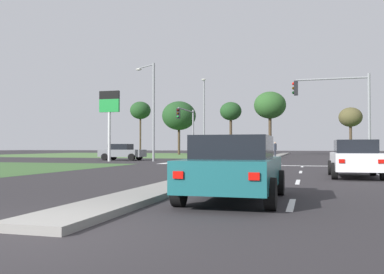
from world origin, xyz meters
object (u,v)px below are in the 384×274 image
object	(u,v)px
traffic_signal_near_right	(341,103)
treeline_second	(179,116)
treeline_near	(140,111)
treeline_third	(231,112)
car_beige_third	(251,150)
street_lamp_second	(152,106)
fuel_price_totem	(109,110)
street_lamp_third	(204,114)
traffic_signal_far_left	(187,123)
car_grey_near	(122,152)
car_teal_fourth	(234,167)
treeline_fourth	(270,106)
treeline_fifth	(350,118)
pedestrian_at_median	(275,148)
car_white_second	(355,158)

from	to	relation	value
traffic_signal_near_right	treeline_second	distance (m)	40.90
treeline_near	treeline_third	size ratio (longest dim) A/B	1.08
car_beige_third	treeline_second	world-z (taller)	treeline_second
street_lamp_second	fuel_price_totem	size ratio (longest dim) A/B	1.40
street_lamp_third	traffic_signal_far_left	bearing A→B (deg)	-84.26
treeline_second	treeline_near	bearing A→B (deg)	160.62
car_grey_near	fuel_price_totem	size ratio (longest dim) A/B	0.69
car_teal_fourth	treeline_fourth	distance (m)	56.61
car_teal_fourth	traffic_signal_far_left	world-z (taller)	traffic_signal_far_left
street_lamp_third	treeline_fifth	distance (m)	24.46
car_teal_fourth	pedestrian_at_median	distance (m)	38.62
treeline_fifth	traffic_signal_far_left	bearing A→B (deg)	-123.03
car_teal_fourth	treeline_fifth	distance (m)	57.83
car_beige_third	traffic_signal_near_right	size ratio (longest dim) A/B	0.73
car_white_second	car_teal_fourth	bearing A→B (deg)	-112.26
treeline_fifth	fuel_price_totem	bearing A→B (deg)	-123.02
fuel_price_totem	pedestrian_at_median	bearing A→B (deg)	51.63
pedestrian_at_median	fuel_price_totem	xyz separation A→B (m)	(-12.63, -15.95, 3.23)
car_beige_third	car_white_second	bearing A→B (deg)	105.29
treeline_second	treeline_fifth	world-z (taller)	treeline_second
car_white_second	pedestrian_at_median	world-z (taller)	pedestrian_at_median
fuel_price_totem	car_beige_third	bearing A→B (deg)	57.37
street_lamp_second	pedestrian_at_median	size ratio (longest dim) A/B	5.06
car_grey_near	car_white_second	distance (m)	25.17
car_grey_near	car_teal_fourth	size ratio (longest dim) A/B	0.99
car_grey_near	fuel_price_totem	bearing A→B (deg)	5.14
traffic_signal_near_right	treeline_near	distance (m)	47.63
traffic_signal_near_right	treeline_near	xyz separation A→B (m)	(-29.41, 37.32, 3.29)
traffic_signal_near_right	treeline_third	bearing A→B (deg)	110.85
traffic_signal_far_left	treeline_fourth	distance (m)	27.02
pedestrian_at_median	treeline_near	distance (m)	30.25
traffic_signal_near_right	treeline_fourth	distance (m)	38.11
car_beige_third	pedestrian_at_median	xyz separation A→B (m)	(2.70, 0.44, 0.32)
treeline_second	car_beige_third	bearing A→B (deg)	-48.96
treeline_second	treeline_third	world-z (taller)	treeline_second
treeline_near	treeline_third	bearing A→B (deg)	-5.65
car_grey_near	treeline_third	world-z (taller)	treeline_third
fuel_price_totem	treeline_second	xyz separation A→B (m)	(-3.44, 30.87, 1.77)
traffic_signal_far_left	fuel_price_totem	size ratio (longest dim) A/B	0.92
street_lamp_second	treeline_second	world-z (taller)	treeline_second
street_lamp_second	treeline_near	size ratio (longest dim) A/B	0.94
car_grey_near	treeline_second	bearing A→B (deg)	-173.50
pedestrian_at_median	treeline_second	distance (m)	22.50
treeline_second	treeline_fourth	xyz separation A→B (m)	(14.01, 2.54, 1.51)
car_white_second	fuel_price_totem	size ratio (longest dim) A/B	0.71
pedestrian_at_median	fuel_price_totem	world-z (taller)	fuel_price_totem
treeline_second	street_lamp_second	bearing A→B (deg)	-77.06
street_lamp_third	treeline_second	bearing A→B (deg)	120.33
car_white_second	traffic_signal_near_right	xyz separation A→B (m)	(0.22, 10.43, 3.29)
traffic_signal_near_right	treeline_fifth	bearing A→B (deg)	83.82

